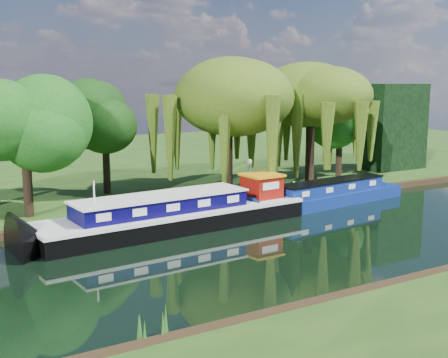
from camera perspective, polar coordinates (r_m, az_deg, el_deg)
ground at (r=33.21m, az=11.77°, el=-5.30°), size 120.00×120.00×0.00m
far_bank at (r=62.17m, az=-9.67°, el=1.92°), size 120.00×52.00×0.45m
dutch_barge at (r=33.23m, az=-4.71°, el=-3.57°), size 16.90×5.00×3.52m
narrowboat at (r=40.38m, az=10.88°, el=-1.62°), size 13.25×3.69×1.91m
red_dinghy at (r=31.72m, az=-15.57°, el=-6.17°), size 3.35×2.43×0.68m
willow_left at (r=41.91m, az=0.42°, el=8.17°), size 7.94×7.94×9.52m
willow_right at (r=44.82m, az=8.84°, el=7.55°), size 7.25×7.25×8.84m
tree_far_left at (r=35.58m, az=-19.66°, el=5.33°), size 5.14×5.14×8.28m
tree_far_mid at (r=41.92m, az=-12.01°, el=5.71°), size 4.67×4.67×7.64m
tree_far_right at (r=49.92m, az=11.73°, el=6.23°), size 4.61×4.61×7.54m
conifer_hedge at (r=55.60m, az=16.87°, el=5.12°), size 6.00×3.00×8.00m
lamppost at (r=41.20m, az=2.61°, el=1.22°), size 0.36×0.36×2.56m
mooring_posts at (r=39.17m, az=3.03°, el=-1.40°), size 19.16×0.16×1.00m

